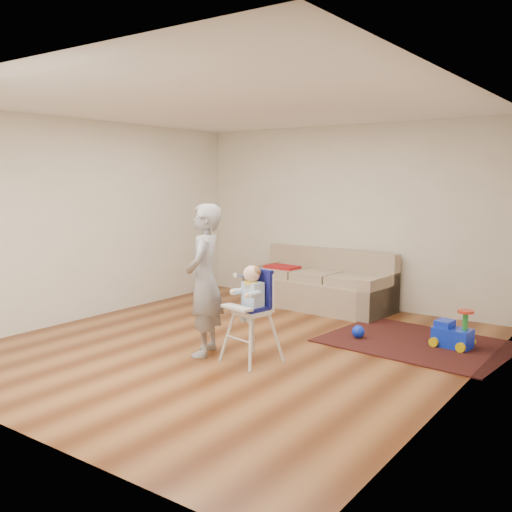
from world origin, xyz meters
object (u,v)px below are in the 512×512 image
Objects in this scene: toy_ball at (358,332)px; sofa at (318,279)px; ride_on_toy at (453,327)px; high_chair at (252,315)px; adult at (204,280)px; side_table at (295,287)px.

sofa is at bearing 135.50° from toy_ball.
toy_ball is at bearing -157.91° from ride_on_toy.
sofa is 2.74m from high_chair.
sofa is 2.47m from ride_on_toy.
toy_ball is at bearing 117.70° from adult.
side_table is 2.97m from adult.
high_chair is at bearing 73.64° from adult.
sofa is 1.37× the size of adult.
toy_ball is at bearing -40.54° from sofa.
high_chair reaches higher than side_table.
sofa is 5.04× the size of ride_on_toy.
ride_on_toy is 2.86m from adult.
high_chair is (-1.58, -1.70, 0.25)m from ride_on_toy.
sofa is at bearing 116.76° from high_chair.
adult reaches higher than sofa.
high_chair is (1.16, -2.75, 0.26)m from side_table.
adult is (-1.11, -1.51, 0.73)m from toy_ball.
toy_ball is 0.15× the size of high_chair.
side_table is 0.28× the size of adult.
adult is (-2.14, -1.80, 0.58)m from ride_on_toy.
toy_ball is (1.25, -1.23, -0.33)m from sofa.
sofa is at bearing -12.80° from side_table.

